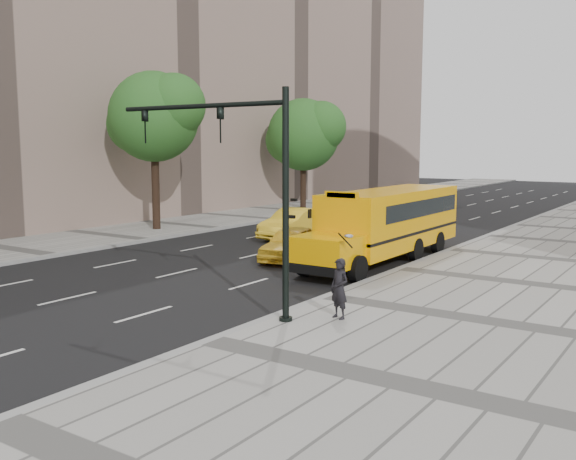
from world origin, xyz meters
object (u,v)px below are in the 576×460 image
Objects in this scene: tree_b at (155,116)px; tree_c at (304,134)px; taxi_far at (294,223)px; traffic_signal at (244,174)px; pedestrian at (339,289)px; school_bus at (389,219)px; taxi_near at (291,243)px.

tree_b is 15.54m from tree_c.
tree_c reaches higher than taxi_far.
traffic_signal is (15.60, -11.92, -2.44)m from tree_b.
pedestrian reaches higher than taxi_far.
tree_b is 1.87× the size of taxi_far.
taxi_far is at bearing 155.75° from school_bus.
tree_c is 1.76× the size of taxi_far.
traffic_signal is at bearing -76.70° from taxi_near.
tree_b is at bearing 176.08° from school_bus.
taxi_near is 0.88× the size of taxi_far.
pedestrian is at bearing 22.13° from traffic_signal.
tree_c is at bearing 118.09° from taxi_far.
taxi_near is (11.42, -3.34, -5.81)m from tree_b.
traffic_signal is (4.17, -8.59, 3.37)m from taxi_near.
school_bus is 6.91× the size of pedestrian.
taxi_near is at bearing 115.92° from traffic_signal.
traffic_signal reaches higher than taxi_far.
tree_b is at bearing -167.67° from taxi_far.
school_bus is at bearing -26.79° from taxi_far.
tree_b reaches higher than pedestrian.
tree_b is at bearing 166.41° from pedestrian.
tree_c reaches higher than taxi_near.
traffic_signal reaches higher than taxi_near.
school_bus is (14.90, -1.02, -4.77)m from tree_b.
taxi_far is at bearing 118.58° from traffic_signal.
tree_b is 21.84m from pedestrian.
tree_b reaches higher than traffic_signal.
traffic_signal is at bearing -86.37° from school_bus.
tree_c is 0.73× the size of school_bus.
tree_c is 5.05× the size of pedestrian.
taxi_far is at bearing 145.42° from pedestrian.
traffic_signal is at bearing -60.40° from tree_c.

